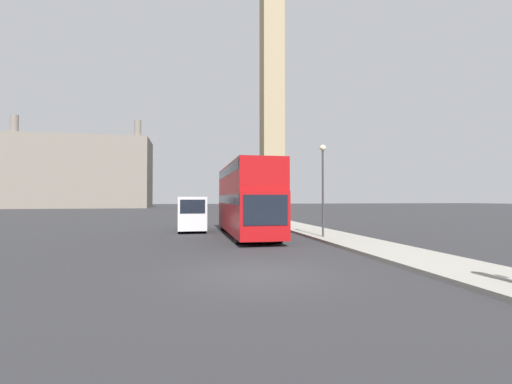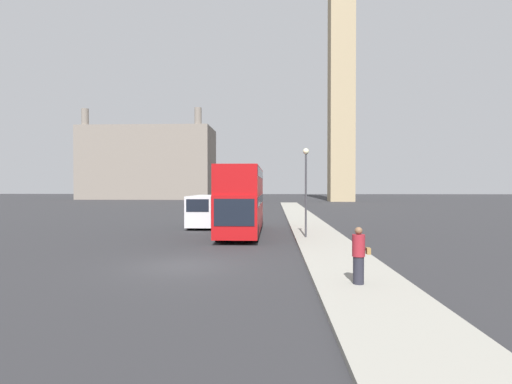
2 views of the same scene
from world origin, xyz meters
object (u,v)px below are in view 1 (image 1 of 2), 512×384
Objects in this scene: white_van at (192,212)px; street_lamp at (323,176)px; clock_tower at (272,55)px; red_double_decker_bus at (246,197)px.

street_lamp reaches higher than white_van.
red_double_decker_bus is (-16.60, -59.38, -35.11)m from clock_tower.
street_lamp is at bearing -101.40° from clock_tower.
street_lamp is at bearing -32.89° from red_double_decker_bus.
white_van is (-3.35, 4.57, -1.16)m from red_double_decker_bus.
white_van is 10.64m from street_lamp.
white_van is (-19.95, -54.81, -36.26)m from clock_tower.
white_van is at bearing 126.24° from red_double_decker_bus.
street_lamp is (4.09, -2.64, 1.22)m from red_double_decker_bus.
white_van is at bearing -110.00° from clock_tower.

